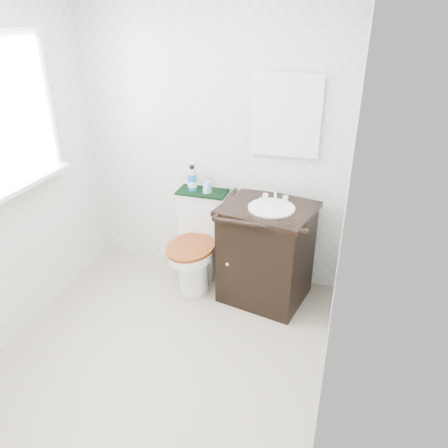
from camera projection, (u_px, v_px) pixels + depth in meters
The scene contains 12 objects.
floor at pixel (160, 356), 3.04m from camera, with size 2.40×2.40×0.00m, color #C2B69C.
wall_back at pixel (212, 141), 3.52m from camera, with size 2.40×2.40×0.00m, color white.
wall_right at pixel (343, 222), 2.21m from camera, with size 2.40×2.40×0.00m, color white.
window at pixel (9, 114), 2.83m from camera, with size 0.02×0.70×0.90m, color white.
mirror at pixel (286, 116), 3.23m from camera, with size 0.50×0.02×0.60m, color silver.
toilet at pixel (199, 246), 3.72m from camera, with size 0.43×0.63×0.79m.
vanity at pixel (266, 251), 3.47m from camera, with size 0.78×0.71×0.92m.
trash_bin at pixel (199, 265), 3.81m from camera, with size 0.22×0.18×0.30m.
towel at pixel (202, 192), 3.62m from camera, with size 0.42×0.22×0.02m, color black.
mouthwash_bottle at pixel (192, 179), 3.60m from camera, with size 0.07×0.07×0.21m.
cup at pixel (207, 187), 3.57m from camera, with size 0.07×0.07×0.09m, color #85AADA.
soap_bar at pixel (263, 198), 3.42m from camera, with size 0.06×0.04×0.02m, color #187277.
Camera 1 is at (1.10, -2.07, 2.19)m, focal length 35.00 mm.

